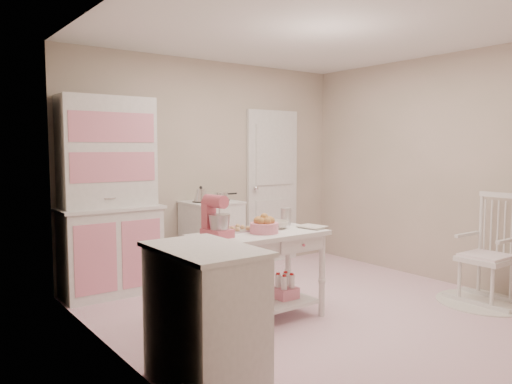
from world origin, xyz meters
The scene contains 14 objects.
room_shell centered at (0.00, 0.00, 1.65)m, with size 3.84×3.84×2.62m.
door centered at (0.95, 1.87, 1.02)m, with size 0.82×0.05×2.04m, color silver.
hutch centered at (-1.37, 1.66, 1.04)m, with size 1.06×0.50×2.08m, color silver.
stove centered at (-0.17, 1.61, 0.46)m, with size 0.62×0.57×0.92m, color silver.
base_cabinet centered at (-1.63, -0.69, 0.46)m, with size 0.54×0.84×0.92m, color silver.
lace_rug centered at (1.52, -0.83, 0.01)m, with size 0.92×0.92×0.01m, color white.
rocking_chair centered at (1.52, -0.83, 0.55)m, with size 0.48×0.72×1.10m, color silver.
work_table centered at (-0.61, 0.09, 0.40)m, with size 1.20×0.60×0.80m, color silver.
stand_mixer centered at (-1.03, 0.11, 0.97)m, with size 0.20×0.28×0.34m, color #CD5669.
cookie_tray centered at (-0.76, 0.27, 0.81)m, with size 0.34×0.24×0.02m, color silver.
bread_basket centered at (-0.59, 0.04, 0.85)m, with size 0.25×0.25×0.09m, color pink.
mixing_bowl centered at (-0.35, 0.17, 0.84)m, with size 0.23×0.23×0.07m, color beige.
metal_pitcher centered at (-0.17, 0.25, 0.89)m, with size 0.10×0.10×0.17m, color silver.
recipe_book centered at (-0.16, -0.03, 0.81)m, with size 0.18×0.24×0.02m, color beige.
Camera 1 is at (-3.22, -3.39, 1.54)m, focal length 35.00 mm.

